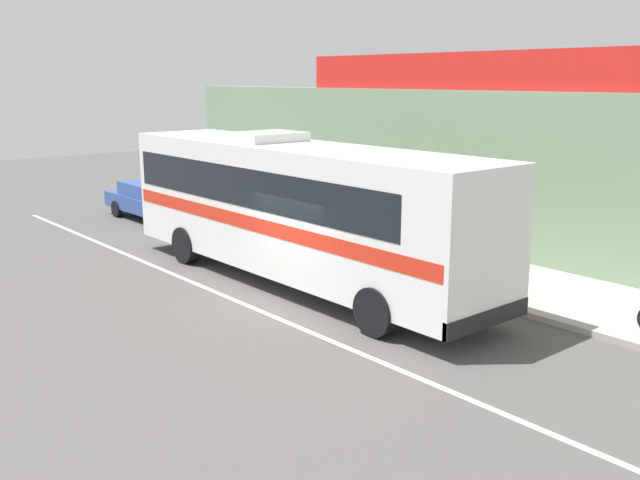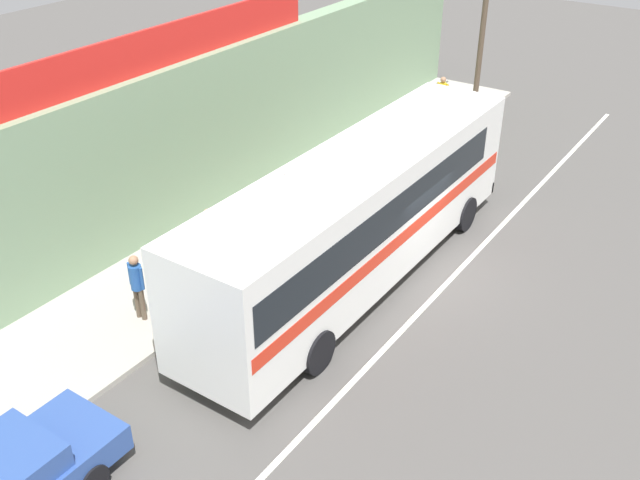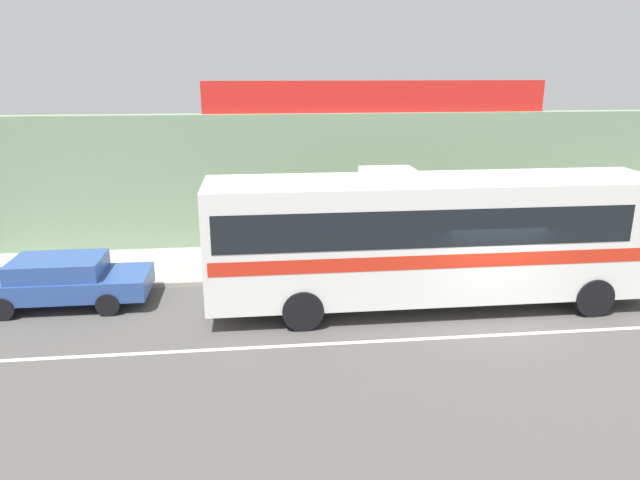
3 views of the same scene
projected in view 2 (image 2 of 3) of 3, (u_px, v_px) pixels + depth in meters
The scene contains 12 objects.
ground_plane at pixel (422, 272), 19.61m from camera, with size 70.00×70.00×0.00m, color #4F4C49.
sidewalk_slab at pixel (270, 218), 22.11m from camera, with size 30.00×3.60×0.14m, color #A8A399.
storefront_facade at pixel (211, 131), 21.97m from camera, with size 30.00×0.70×4.80m, color gray.
storefront_billboard at pixel (162, 46), 19.33m from camera, with size 12.23×0.12×1.10m, color red.
road_center_stripe at pixel (449, 281), 19.22m from camera, with size 30.00×0.14×0.01m, color silver.
intercity_bus at pixel (358, 212), 18.20m from camera, with size 12.05×2.66×3.78m.
utility_pole at pixel (484, 14), 28.06m from camera, with size 1.60×0.22×7.49m.
motorcycle_orange at pixel (415, 136), 26.42m from camera, with size 1.89×0.56×0.94m.
motorcycle_black at pixel (434, 124), 27.46m from camera, with size 1.89×0.56×0.94m.
pedestrian_by_curb at pixel (209, 233), 19.10m from camera, with size 0.30×0.48×1.74m.
pedestrian_far_left at pixel (442, 94), 28.62m from camera, with size 0.30×0.48×1.70m.
pedestrian_far_right at pixel (137, 282), 17.09m from camera, with size 0.30×0.48×1.76m.
Camera 2 is at (-15.15, -7.01, 10.70)m, focal length 40.71 mm.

